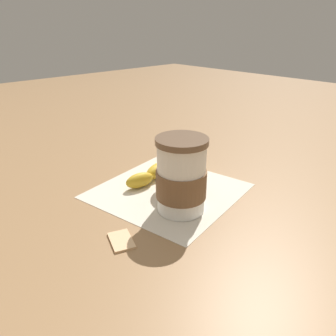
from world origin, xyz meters
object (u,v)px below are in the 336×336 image
coffee_cup (181,177)px  banana (159,164)px  muffin (184,159)px  sugar_packet (121,240)px

coffee_cup → banana: (0.15, -0.08, -0.05)m
coffee_cup → muffin: (0.06, -0.07, -0.01)m
muffin → banana: (0.09, -0.01, -0.04)m
coffee_cup → sugar_packet: bearing=91.0°
sugar_packet → banana: bearing=-54.9°
muffin → sugar_packet: muffin is taller
coffee_cup → muffin: size_ratio=1.33×
coffee_cup → sugar_packet: (-0.00, 0.13, -0.06)m
coffee_cup → muffin: 0.09m
muffin → coffee_cup: bearing=130.5°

